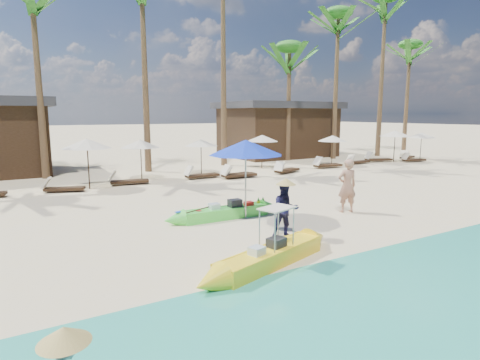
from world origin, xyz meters
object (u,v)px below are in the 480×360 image
tourist (347,186)px  blue_umbrella (246,147)px  green_canoe (225,212)px  yellow_canoe (271,256)px

tourist → blue_umbrella: 3.88m
green_canoe → yellow_canoe: bearing=-102.8°
green_canoe → tourist: tourist is taller
tourist → blue_umbrella: bearing=-0.3°
green_canoe → tourist: (4.05, -1.40, 0.73)m
green_canoe → yellow_canoe: (-1.05, -4.17, 0.01)m
green_canoe → blue_umbrella: bearing=-27.4°
green_canoe → yellow_canoe: size_ratio=0.95×
blue_umbrella → tourist: bearing=-17.3°
tourist → yellow_canoe: bearing=45.4°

